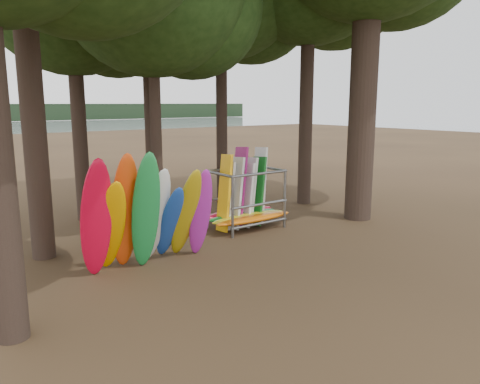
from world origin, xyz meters
TOP-DOWN VIEW (x-y plane):
  - ground at (0.00, 0.00)m, footprint 120.00×120.00m
  - kayak_row at (-3.69, 0.35)m, footprint 3.66×1.75m
  - storage_rack at (0.74, 2.03)m, footprint 3.16×1.57m

SIDE VIEW (x-z plane):
  - ground at x=0.00m, z-range 0.00..0.00m
  - storage_rack at x=0.74m, z-range -0.45..2.33m
  - kayak_row at x=-3.69m, z-range -0.23..2.98m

